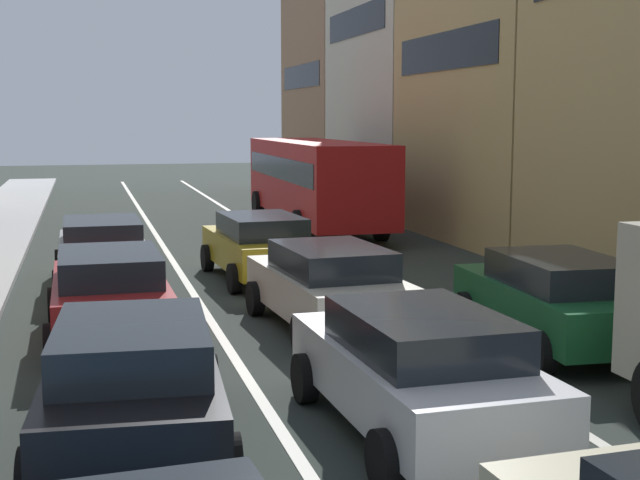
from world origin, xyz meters
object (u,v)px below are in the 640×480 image
object	(u,v)px
coupe_centre_lane_fourth	(260,245)
sedan_left_lane_fourth	(102,251)
wagon_left_lane_second	(133,381)
sedan_right_lane_behind_truck	(556,298)
sedan_centre_lane_second	(417,368)
bus_mid_queue_primary	(315,176)
sedan_left_lane_third	(110,292)
hatchback_centre_lane_third	(328,285)

from	to	relation	value
coupe_centre_lane_fourth	sedan_left_lane_fourth	distance (m)	3.47
wagon_left_lane_second	sedan_right_lane_behind_truck	world-z (taller)	same
sedan_centre_lane_second	bus_mid_queue_primary	xyz separation A→B (m)	(3.71, 18.86, 0.96)
sedan_left_lane_fourth	sedan_right_lane_behind_truck	bearing A→B (deg)	-136.64
coupe_centre_lane_fourth	sedan_centre_lane_second	bearing A→B (deg)	175.70
sedan_left_lane_fourth	sedan_right_lane_behind_truck	size ratio (longest dim) A/B	0.98
sedan_centre_lane_second	bus_mid_queue_primary	world-z (taller)	bus_mid_queue_primary
sedan_right_lane_behind_truck	bus_mid_queue_primary	bearing A→B (deg)	2.48
sedan_left_lane_third	sedan_left_lane_fourth	size ratio (longest dim) A/B	1.00
sedan_left_lane_third	bus_mid_queue_primary	bearing A→B (deg)	-28.41
sedan_centre_lane_second	sedan_right_lane_behind_truck	distance (m)	4.80
coupe_centre_lane_fourth	sedan_left_lane_fourth	xyz separation A→B (m)	(-3.47, 0.04, 0.00)
sedan_centre_lane_second	sedan_left_lane_third	xyz separation A→B (m)	(-3.29, 5.53, 0.00)
wagon_left_lane_second	sedan_left_lane_third	xyz separation A→B (m)	(-0.09, 5.23, 0.00)
wagon_left_lane_second	sedan_right_lane_behind_truck	xyz separation A→B (m)	(6.79, 2.88, 0.00)
sedan_centre_lane_second	wagon_left_lane_second	size ratio (longest dim) A/B	0.99
hatchback_centre_lane_third	coupe_centre_lane_fourth	xyz separation A→B (m)	(-0.21, 5.06, 0.00)
sedan_centre_lane_second	bus_mid_queue_primary	distance (m)	19.24
bus_mid_queue_primary	sedan_centre_lane_second	bearing A→B (deg)	169.74
coupe_centre_lane_fourth	bus_mid_queue_primary	distance (m)	9.32
sedan_centre_lane_second	wagon_left_lane_second	bearing A→B (deg)	82.85
sedan_right_lane_behind_truck	coupe_centre_lane_fourth	bearing A→B (deg)	28.58
sedan_centre_lane_second	hatchback_centre_lane_third	xyz separation A→B (m)	(0.39, 5.23, 0.00)
sedan_left_lane_third	coupe_centre_lane_fourth	distance (m)	5.88
sedan_left_lane_third	sedan_left_lane_fourth	bearing A→B (deg)	-0.58
coupe_centre_lane_fourth	sedan_left_lane_third	bearing A→B (deg)	140.65
wagon_left_lane_second	coupe_centre_lane_fourth	distance (m)	10.54
hatchback_centre_lane_third	sedan_left_lane_third	bearing A→B (deg)	81.62
bus_mid_queue_primary	sedan_right_lane_behind_truck	bearing A→B (deg)	-179.56
sedan_centre_lane_second	hatchback_centre_lane_third	distance (m)	5.24
sedan_left_lane_third	sedan_right_lane_behind_truck	size ratio (longest dim) A/B	0.99
hatchback_centre_lane_third	sedan_right_lane_behind_truck	world-z (taller)	same
wagon_left_lane_second	sedan_left_lane_fourth	size ratio (longest dim) A/B	1.02
hatchback_centre_lane_third	coupe_centre_lane_fourth	world-z (taller)	same
sedan_left_lane_fourth	hatchback_centre_lane_third	bearing A→B (deg)	-144.72
sedan_left_lane_third	coupe_centre_lane_fourth	world-z (taller)	same
sedan_centre_lane_second	sedan_right_lane_behind_truck	world-z (taller)	same
sedan_left_lane_third	sedan_centre_lane_second	bearing A→B (deg)	-150.00
sedan_right_lane_behind_truck	sedan_centre_lane_second	bearing A→B (deg)	134.42
sedan_centre_lane_second	sedan_right_lane_behind_truck	bearing A→B (deg)	-50.26
sedan_centre_lane_second	sedan_left_lane_third	size ratio (longest dim) A/B	1.01
hatchback_centre_lane_third	sedan_left_lane_third	xyz separation A→B (m)	(-3.67, 0.30, 0.00)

